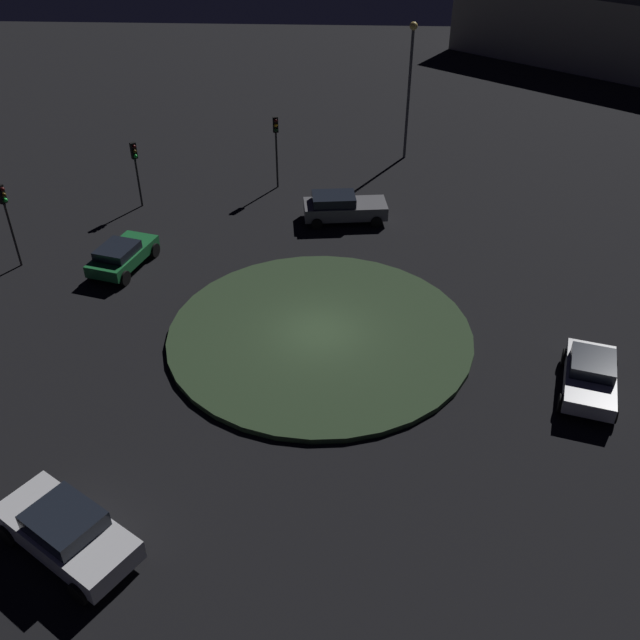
% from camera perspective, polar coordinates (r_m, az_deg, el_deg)
% --- Properties ---
extents(ground_plane, '(118.72, 118.72, 0.00)m').
position_cam_1_polar(ground_plane, '(29.27, -0.00, -1.31)').
color(ground_plane, black).
extents(roundabout_island, '(12.83, 12.83, 0.24)m').
position_cam_1_polar(roundabout_island, '(29.20, -0.00, -1.12)').
color(roundabout_island, '#2D4228').
rests_on(roundabout_island, ground_plane).
extents(car_green, '(4.24, 2.86, 1.35)m').
position_cam_1_polar(car_green, '(34.95, -16.02, 5.18)').
color(car_green, '#1E7238').
rests_on(car_green, ground_plane).
extents(car_grey, '(2.52, 4.67, 1.53)m').
position_cam_1_polar(car_grey, '(38.19, 1.87, 9.29)').
color(car_grey, slate).
rests_on(car_grey, ground_plane).
extents(car_silver, '(4.31, 2.92, 1.38)m').
position_cam_1_polar(car_silver, '(27.95, 21.39, -4.27)').
color(car_silver, silver).
rests_on(car_silver, ground_plane).
extents(car_white, '(4.08, 4.87, 1.57)m').
position_cam_1_polar(car_white, '(22.20, -20.18, -15.99)').
color(car_white, white).
rests_on(car_white, ground_plane).
extents(traffic_light_south_near, '(0.36, 0.39, 4.24)m').
position_cam_1_polar(traffic_light_south_near, '(35.94, -24.45, 8.29)').
color(traffic_light_south_near, '#2D2D2D').
rests_on(traffic_light_south_near, ground_plane).
extents(traffic_light_southwest, '(0.39, 0.38, 3.74)m').
position_cam_1_polar(traffic_light_southwest, '(40.36, -14.97, 12.51)').
color(traffic_light_southwest, '#2D2D2D').
rests_on(traffic_light_southwest, ground_plane).
extents(traffic_light_west, '(0.38, 0.34, 4.30)m').
position_cam_1_polar(traffic_light_west, '(41.42, -3.64, 14.74)').
color(traffic_light_west, '#2D2D2D').
rests_on(traffic_light_west, ground_plane).
extents(streetlamp_west, '(0.48, 0.48, 8.41)m').
position_cam_1_polar(streetlamp_west, '(45.52, 7.43, 19.34)').
color(streetlamp_west, '#4C4C51').
rests_on(streetlamp_west, ground_plane).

